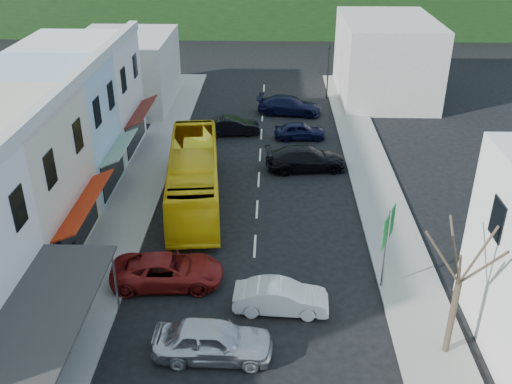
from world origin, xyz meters
name	(u,v)px	position (x,y,z in m)	size (l,w,h in m)	color
ground	(252,292)	(0.00, 0.00, 0.00)	(120.00, 120.00, 0.00)	black
sidewalk_left	(139,191)	(-7.50, 10.00, 0.07)	(3.00, 52.00, 0.15)	gray
sidewalk_right	(378,194)	(7.50, 10.00, 0.07)	(3.00, 52.00, 0.15)	gray
shopfront_row	(16,167)	(-12.49, 5.00, 4.00)	(8.25, 30.00, 8.00)	white
distant_block_left	(126,71)	(-12.00, 27.00, 3.00)	(8.00, 10.00, 6.00)	#B7B2A8
distant_block_right	(385,58)	(11.00, 30.00, 3.50)	(8.00, 12.00, 7.00)	#B7B2A8
bus	(194,178)	(-3.82, 9.01, 1.55)	(2.50, 11.60, 3.10)	yellow
car_silver	(213,343)	(-1.42, -4.19, 0.70)	(1.80, 4.40, 1.40)	silver
car_white	(281,297)	(1.32, -1.22, 0.70)	(1.80, 4.40, 1.40)	silver
car_red	(168,271)	(-4.05, 0.61, 0.70)	(1.90, 4.60, 1.40)	maroon
car_black_near	(306,160)	(3.17, 13.66, 0.70)	(1.84, 4.50, 1.40)	black
car_navy_mid	(300,130)	(2.96, 19.10, 0.70)	(1.80, 4.40, 1.40)	black
car_black_far	(232,126)	(-2.27, 19.86, 0.70)	(1.80, 4.40, 1.40)	black
car_navy_far	(289,106)	(2.28, 24.68, 0.70)	(1.84, 4.50, 1.40)	black
pedestrian_left	(78,256)	(-8.50, 1.28, 1.00)	(0.60, 0.40, 1.70)	black
direction_sign	(386,251)	(6.11, 0.51, 2.12)	(0.99, 1.82, 4.24)	#105623
street_tree	(459,283)	(8.00, -3.74, 3.51)	(2.63, 2.63, 7.01)	#32271C
traffic_signal	(328,71)	(5.80, 29.09, 2.51)	(0.57, 1.03, 5.02)	black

